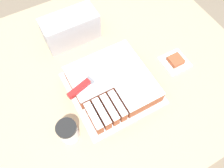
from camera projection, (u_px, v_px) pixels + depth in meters
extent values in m
plane|color=#7F705B|center=(102.00, 132.00, 1.76)|extent=(8.00, 8.00, 0.00)
cube|color=tan|center=(100.00, 111.00, 1.37)|extent=(1.40, 1.10, 0.89)
cube|color=silver|center=(112.00, 88.00, 0.94)|extent=(0.35, 0.35, 0.01)
cube|color=#994C2D|center=(105.00, 73.00, 0.94)|extent=(0.31, 0.19, 0.06)
cube|color=white|center=(105.00, 69.00, 0.91)|extent=(0.31, 0.19, 0.01)
cube|color=#994C2D|center=(139.00, 94.00, 0.89)|extent=(0.16, 0.12, 0.06)
cube|color=white|center=(140.00, 91.00, 0.86)|extent=(0.16, 0.12, 0.01)
cube|color=#994C2D|center=(94.00, 118.00, 0.84)|extent=(0.03, 0.12, 0.06)
cube|color=white|center=(93.00, 115.00, 0.81)|extent=(0.03, 0.12, 0.01)
cube|color=#994C2D|center=(102.00, 114.00, 0.85)|extent=(0.03, 0.12, 0.06)
cube|color=white|center=(101.00, 111.00, 0.82)|extent=(0.03, 0.12, 0.01)
cube|color=#994C2D|center=(110.00, 110.00, 0.86)|extent=(0.03, 0.12, 0.06)
cube|color=white|center=(110.00, 107.00, 0.83)|extent=(0.03, 0.12, 0.01)
cube|color=#994C2D|center=(117.00, 106.00, 0.87)|extent=(0.03, 0.12, 0.06)
cube|color=white|center=(118.00, 103.00, 0.84)|extent=(0.03, 0.12, 0.01)
cube|color=silver|center=(108.00, 66.00, 0.91)|extent=(0.21, 0.09, 0.00)
cube|color=slate|center=(90.00, 80.00, 0.87)|extent=(0.02, 0.04, 0.02)
cube|color=red|center=(79.00, 89.00, 0.85)|extent=(0.11, 0.05, 0.02)
cylinder|color=white|center=(69.00, 132.00, 0.81)|extent=(0.07, 0.07, 0.09)
cylinder|color=black|center=(66.00, 128.00, 0.76)|extent=(0.07, 0.07, 0.01)
cube|color=white|center=(175.00, 62.00, 1.01)|extent=(0.12, 0.12, 0.01)
cube|color=#994C2D|center=(176.00, 60.00, 1.00)|extent=(0.06, 0.06, 0.02)
cube|color=#B2B2B7|center=(71.00, 28.00, 1.02)|extent=(0.26, 0.12, 0.14)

